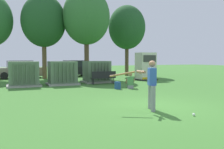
{
  "coord_description": "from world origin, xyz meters",
  "views": [
    {
      "loc": [
        -5.04,
        -7.29,
        1.81
      ],
      "look_at": [
        -0.17,
        3.5,
        1.0
      ],
      "focal_mm": 37.67,
      "sensor_mm": 36.0,
      "label": 1
    }
  ],
  "objects_px": {
    "generator_enclosure": "(146,67)",
    "batter": "(150,82)",
    "backpack": "(118,85)",
    "seated_spectator": "(130,82)",
    "transformer_west": "(24,74)",
    "park_bench": "(104,77)",
    "transformer_mid_east": "(97,72)",
    "parked_car_left_of_center": "(74,69)",
    "sports_ball": "(194,115)",
    "transformer_mid_west": "(62,73)",
    "parked_car_leftmost": "(19,70)"
  },
  "relations": [
    {
      "from": "park_bench",
      "to": "transformer_west",
      "type": "bearing_deg",
      "value": 169.23
    },
    {
      "from": "park_bench",
      "to": "batter",
      "type": "distance_m",
      "value": 8.52
    },
    {
      "from": "generator_enclosure",
      "to": "batter",
      "type": "xyz_separation_m",
      "value": [
        -6.11,
        -9.92,
        -0.16
      ]
    },
    {
      "from": "seated_spectator",
      "to": "backpack",
      "type": "distance_m",
      "value": 0.88
    },
    {
      "from": "transformer_mid_east",
      "to": "backpack",
      "type": "relative_size",
      "value": 4.77
    },
    {
      "from": "transformer_west",
      "to": "sports_ball",
      "type": "xyz_separation_m",
      "value": [
        4.33,
        -10.63,
        -0.74
      ]
    },
    {
      "from": "batter",
      "to": "backpack",
      "type": "bearing_deg",
      "value": 75.63
    },
    {
      "from": "generator_enclosure",
      "to": "park_bench",
      "type": "distance_m",
      "value": 4.76
    },
    {
      "from": "transformer_west",
      "to": "transformer_mid_west",
      "type": "height_order",
      "value": "same"
    },
    {
      "from": "seated_spectator",
      "to": "transformer_mid_east",
      "type": "bearing_deg",
      "value": 99.07
    },
    {
      "from": "backpack",
      "to": "transformer_west",
      "type": "bearing_deg",
      "value": 142.92
    },
    {
      "from": "sports_ball",
      "to": "seated_spectator",
      "type": "relative_size",
      "value": 0.09
    },
    {
      "from": "batter",
      "to": "parked_car_leftmost",
      "type": "xyz_separation_m",
      "value": [
        -3.51,
        16.39,
        -0.22
      ]
    },
    {
      "from": "backpack",
      "to": "parked_car_leftmost",
      "type": "relative_size",
      "value": 0.1
    },
    {
      "from": "backpack",
      "to": "parked_car_left_of_center",
      "type": "bearing_deg",
      "value": 88.0
    },
    {
      "from": "transformer_mid_east",
      "to": "parked_car_left_of_center",
      "type": "xyz_separation_m",
      "value": [
        0.17,
        7.0,
        -0.04
      ]
    },
    {
      "from": "sports_ball",
      "to": "transformer_west",
      "type": "bearing_deg",
      "value": 112.17
    },
    {
      "from": "parked_car_leftmost",
      "to": "parked_car_left_of_center",
      "type": "bearing_deg",
      "value": 2.88
    },
    {
      "from": "transformer_mid_east",
      "to": "generator_enclosure",
      "type": "height_order",
      "value": "generator_enclosure"
    },
    {
      "from": "seated_spectator",
      "to": "parked_car_leftmost",
      "type": "height_order",
      "value": "parked_car_leftmost"
    },
    {
      "from": "parked_car_left_of_center",
      "to": "transformer_mid_east",
      "type": "bearing_deg",
      "value": -91.4
    },
    {
      "from": "transformer_mid_east",
      "to": "park_bench",
      "type": "distance_m",
      "value": 1.34
    },
    {
      "from": "transformer_mid_east",
      "to": "park_bench",
      "type": "height_order",
      "value": "transformer_mid_east"
    },
    {
      "from": "backpack",
      "to": "batter",
      "type": "bearing_deg",
      "value": -104.37
    },
    {
      "from": "transformer_west",
      "to": "batter",
      "type": "bearing_deg",
      "value": -69.19
    },
    {
      "from": "generator_enclosure",
      "to": "seated_spectator",
      "type": "bearing_deg",
      "value": -131.59
    },
    {
      "from": "transformer_mid_west",
      "to": "backpack",
      "type": "xyz_separation_m",
      "value": [
        2.46,
        -3.7,
        -0.57
      ]
    },
    {
      "from": "transformer_mid_east",
      "to": "sports_ball",
      "type": "height_order",
      "value": "transformer_mid_east"
    },
    {
      "from": "batter",
      "to": "backpack",
      "type": "xyz_separation_m",
      "value": [
        1.43,
        5.57,
        -0.76
      ]
    },
    {
      "from": "transformer_west",
      "to": "parked_car_leftmost",
      "type": "distance_m",
      "value": 7.06
    },
    {
      "from": "transformer_mid_west",
      "to": "sports_ball",
      "type": "distance_m",
      "value": 10.75
    },
    {
      "from": "transformer_west",
      "to": "batter",
      "type": "relative_size",
      "value": 1.21
    },
    {
      "from": "parked_car_left_of_center",
      "to": "park_bench",
      "type": "bearing_deg",
      "value": -91.11
    },
    {
      "from": "sports_ball",
      "to": "parked_car_left_of_center",
      "type": "relative_size",
      "value": 0.02
    },
    {
      "from": "transformer_west",
      "to": "batter",
      "type": "height_order",
      "value": "batter"
    },
    {
      "from": "transformer_mid_west",
      "to": "generator_enclosure",
      "type": "height_order",
      "value": "generator_enclosure"
    },
    {
      "from": "batter",
      "to": "park_bench",
      "type": "bearing_deg",
      "value": 78.79
    },
    {
      "from": "transformer_west",
      "to": "park_bench",
      "type": "xyz_separation_m",
      "value": [
        5.2,
        -0.99,
        -0.25
      ]
    },
    {
      "from": "transformer_mid_west",
      "to": "backpack",
      "type": "bearing_deg",
      "value": -56.42
    },
    {
      "from": "park_bench",
      "to": "generator_enclosure",
      "type": "bearing_deg",
      "value": 19.43
    },
    {
      "from": "transformer_west",
      "to": "parked_car_left_of_center",
      "type": "xyz_separation_m",
      "value": [
        5.36,
        7.33,
        -0.04
      ]
    },
    {
      "from": "sports_ball",
      "to": "parked_car_leftmost",
      "type": "relative_size",
      "value": 0.02
    },
    {
      "from": "sports_ball",
      "to": "park_bench",
      "type": "bearing_deg",
      "value": 84.83
    },
    {
      "from": "transformer_mid_west",
      "to": "parked_car_leftmost",
      "type": "distance_m",
      "value": 7.53
    },
    {
      "from": "sports_ball",
      "to": "seated_spectator",
      "type": "bearing_deg",
      "value": 77.67
    },
    {
      "from": "transformer_mid_east",
      "to": "sports_ball",
      "type": "distance_m",
      "value": 11.01
    },
    {
      "from": "parked_car_leftmost",
      "to": "parked_car_left_of_center",
      "type": "distance_m",
      "value": 5.33
    },
    {
      "from": "parked_car_leftmost",
      "to": "parked_car_left_of_center",
      "type": "xyz_separation_m",
      "value": [
        5.32,
        0.27,
        0.0
      ]
    },
    {
      "from": "transformer_west",
      "to": "seated_spectator",
      "type": "height_order",
      "value": "transformer_west"
    },
    {
      "from": "transformer_west",
      "to": "parked_car_left_of_center",
      "type": "relative_size",
      "value": 0.48
    }
  ]
}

